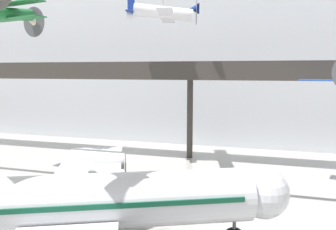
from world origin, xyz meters
name	(u,v)px	position (x,y,z in m)	size (l,w,h in m)	color
hangar_back_wall	(202,49)	(0.00, 33.52, 13.19)	(140.00, 3.00, 26.39)	silver
mezzanine_walkway	(188,77)	(0.00, 24.58, 9.52)	(110.00, 3.20, 11.23)	#38332D
airliner_silver_main	(57,204)	(-2.35, 2.63, 3.28)	(24.69, 28.98, 8.99)	silver
suspended_plane_green_biplane	(6,13)	(-15.09, 14.44, 15.48)	(8.45, 6.99, 7.56)	#1E6B33
suspended_plane_white_twin	(163,13)	(-2.25, 22.21, 16.22)	(7.78, 9.39, 6.18)	silver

